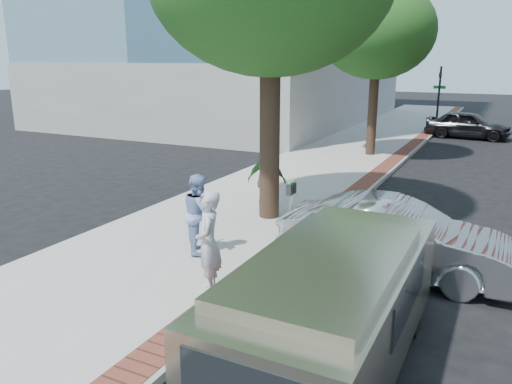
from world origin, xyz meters
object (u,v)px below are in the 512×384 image
Objects in this scene: parking_meter at (291,198)px; person_officer at (199,213)px; bg_car at (468,125)px; sedan_silver at (395,238)px; van at (336,302)px; person_gray at (208,243)px; person_green at (267,181)px.

person_officer reaches higher than parking_meter.
person_officer reaches higher than bg_car.
sedan_silver is 0.92× the size of van.
person_gray is 0.41× the size of sedan_silver.
person_gray is 1.09× the size of person_officer.
sedan_silver is 1.04× the size of bg_car.
person_green is at bearing 172.99° from bg_car.
bg_car is (-0.25, 19.89, -0.00)m from sedan_silver.
person_green is 6.80m from van.
parking_meter is 0.82× the size of person_green.
sedan_silver reaches higher than bg_car.
person_gray reaches higher than person_officer.
van is at bearing 177.83° from sedan_silver.
bg_car is at bearing -0.54° from sedan_silver.
bg_car is 23.46m from van.
van reaches higher than sedan_silver.
van is at bearing 113.80° from person_green.
person_green reaches higher than parking_meter.
parking_meter is 19.74m from bg_car.
bg_car is 0.88× the size of van.
parking_meter reaches higher than bg_car.
person_gray reaches higher than sedan_silver.
sedan_silver is (2.69, 2.63, -0.33)m from person_gray.
person_gray is 1.99m from person_officer.
person_gray is 22.66m from bg_car.
person_officer is (-1.55, -1.34, -0.20)m from parking_meter.
person_gray is 4.85m from person_green.
person_green is 0.37× the size of van.
person_gray reaches higher than parking_meter.
parking_meter is 2.93m from person_gray.
van is at bearing -175.16° from bg_car.
person_officer is 21.28m from bg_car.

